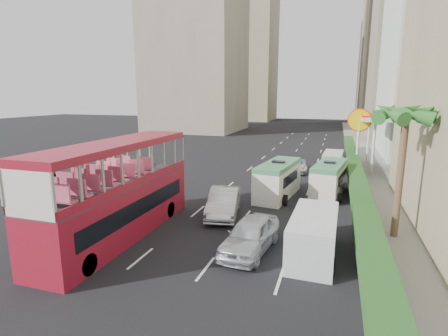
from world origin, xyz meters
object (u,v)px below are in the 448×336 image
at_px(minibus_near, 278,180).
at_px(panel_van_far, 333,161).
at_px(palm_tree, 400,176).
at_px(shell_station, 392,143).
at_px(double_decker_bus, 118,190).
at_px(panel_van_near, 314,235).
at_px(car_silver_lane_a, 224,215).
at_px(minibus_far, 329,179).
at_px(car_silver_lane_b, 250,251).
at_px(van_asset, 295,171).

relative_size(minibus_near, panel_van_far, 1.29).
bearing_deg(palm_tree, shell_station, 83.40).
relative_size(double_decker_bus, panel_van_near, 2.22).
relative_size(car_silver_lane_a, minibus_near, 0.87).
xyz_separation_m(minibus_far, palm_tree, (3.49, -7.62, 2.16)).
bearing_deg(car_silver_lane_a, minibus_far, 36.62).
distance_m(panel_van_near, panel_van_far, 20.35).
bearing_deg(panel_van_near, minibus_near, 110.41).
height_order(car_silver_lane_b, panel_van_far, panel_van_far).
relative_size(double_decker_bus, minibus_far, 2.00).
xyz_separation_m(car_silver_lane_a, minibus_near, (2.54, 5.10, 1.28)).
relative_size(van_asset, panel_van_far, 1.00).
distance_m(double_decker_bus, car_silver_lane_a, 6.91).
xyz_separation_m(car_silver_lane_b, panel_van_near, (2.90, 0.44, 0.99)).
bearing_deg(minibus_far, car_silver_lane_b, -97.91).
xyz_separation_m(car_silver_lane_b, minibus_far, (3.31, 11.26, 1.22)).
xyz_separation_m(double_decker_bus, shell_station, (16.00, 23.00, 0.22)).
relative_size(double_decker_bus, car_silver_lane_b, 2.33).
bearing_deg(shell_station, van_asset, -157.24).
bearing_deg(car_silver_lane_a, car_silver_lane_b, -69.39).
bearing_deg(panel_van_far, double_decker_bus, -113.20).
distance_m(double_decker_bus, minibus_near, 12.10).
distance_m(minibus_far, shell_station, 12.82).
bearing_deg(car_silver_lane_b, panel_van_far, 87.11).
distance_m(panel_van_near, palm_tree, 5.58).
xyz_separation_m(double_decker_bus, minibus_near, (6.74, 9.97, -1.25)).
distance_m(car_silver_lane_a, car_silver_lane_b, 5.32).
relative_size(minibus_near, shell_station, 0.72).
relative_size(car_silver_lane_b, van_asset, 1.05).
bearing_deg(car_silver_lane_a, panel_van_far, 57.75).
relative_size(minibus_near, minibus_far, 1.05).
bearing_deg(minibus_near, minibus_far, 32.61).
bearing_deg(shell_station, panel_van_near, -105.35).
bearing_deg(palm_tree, panel_van_far, 101.01).
relative_size(car_silver_lane_a, car_silver_lane_b, 1.06).
height_order(panel_van_far, palm_tree, palm_tree).
xyz_separation_m(car_silver_lane_a, panel_van_near, (5.71, -4.08, 0.99)).
height_order(car_silver_lane_a, van_asset, car_silver_lane_a).
distance_m(car_silver_lane_b, minibus_far, 11.80).
height_order(minibus_far, panel_van_near, minibus_far).
distance_m(car_silver_lane_a, panel_van_far, 17.45).
bearing_deg(minibus_near, palm_tree, -32.30).
bearing_deg(panel_van_near, double_decker_bus, -174.05).
height_order(car_silver_lane_b, shell_station, shell_station).
bearing_deg(car_silver_lane_b, double_decker_bus, -170.51).
bearing_deg(palm_tree, van_asset, 114.08).
distance_m(minibus_near, shell_station, 16.05).
height_order(panel_van_near, shell_station, shell_station).
xyz_separation_m(panel_van_far, shell_station, (5.53, 1.87, 1.86)).
height_order(minibus_near, shell_station, shell_station).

